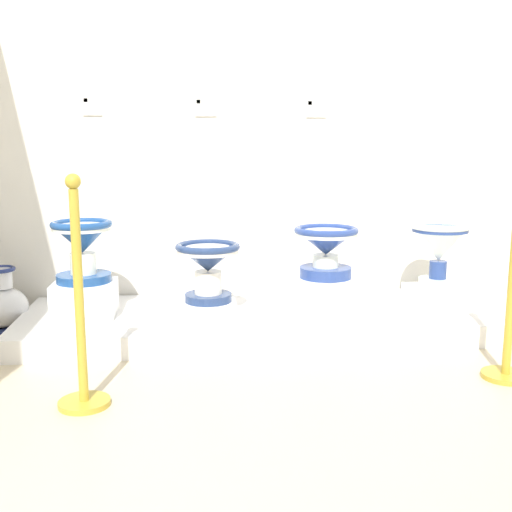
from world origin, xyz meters
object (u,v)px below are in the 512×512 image
Objects in this scene: info_placard_first at (92,106)px; decorative_vase_spare at (2,304)px; antique_toilet_central_ornate at (439,244)px; info_placard_third at (316,108)px; stanchion_post_near_right at (510,315)px; antique_toilet_leftmost at (208,262)px; antique_toilet_broad_patterned at (82,243)px; antique_toilet_slender_white at (326,245)px; stanchion_post_near_left at (81,331)px; plinth_block_leftmost at (209,308)px; plinth_block_central_ornate at (437,295)px; info_placard_second at (205,107)px; plinth_block_slender_white at (325,292)px; plinth_block_broad_patterned at (85,299)px.

decorative_vase_spare is (-0.53, -0.34, -1.17)m from info_placard_first.
info_placard_third reaches higher than antique_toilet_central_ornate.
stanchion_post_near_right is at bearing -21.46° from decorative_vase_spare.
antique_toilet_broad_patterned is at bearing 174.09° from antique_toilet_leftmost.
stanchion_post_near_left reaches higher than antique_toilet_slender_white.
info_placard_third is (0.72, 0.55, 1.16)m from plinth_block_leftmost.
stanchion_post_near_left is at bearing -151.67° from plinth_block_central_ornate.
info_placard_third is at bearing 116.15° from stanchion_post_near_right.
info_placard_first is at bearing 141.41° from antique_toilet_leftmost.
antique_toilet_central_ornate reaches higher than plinth_block_central_ornate.
decorative_vase_spare is at bearing 169.82° from antique_toilet_leftmost.
plinth_block_leftmost is 0.96× the size of decorative_vase_spare.
antique_toilet_broad_patterned is 2.68× the size of info_placard_third.
plinth_block_leftmost is at bearing 149.88° from stanchion_post_near_right.
info_placard_third is 0.13× the size of stanchion_post_near_left.
antique_toilet_broad_patterned is at bearing -146.24° from info_placard_second.
antique_toilet_broad_patterned reaches higher than plinth_block_leftmost.
decorative_vase_spare is at bearing 177.45° from plinth_block_slender_white.
antique_toilet_central_ornate is 2.97× the size of info_placard_second.
antique_toilet_slender_white is 3.32× the size of info_placard_first.
plinth_block_leftmost is (0.71, -0.07, -0.06)m from plinth_block_broad_patterned.
plinth_block_slender_white is 1.02× the size of antique_toilet_slender_white.
antique_toilet_slender_white reaches higher than decorative_vase_spare.
plinth_block_leftmost is at bearing -5.91° from antique_toilet_broad_patterned.
stanchion_post_near_left is (-1.27, -1.06, 0.12)m from plinth_block_slender_white.
plinth_block_leftmost is 1.62m from stanchion_post_near_right.
plinth_block_broad_patterned is 0.37× the size of stanchion_post_near_right.
info_placard_second is at bearing 180.00° from info_placard_third.
plinth_block_slender_white is 0.96× the size of antique_toilet_central_ornate.
plinth_block_broad_patterned reaches higher than plinth_block_slender_white.
info_placard_second is 0.14× the size of stanchion_post_near_left.
antique_toilet_central_ornate is at bearing -30.61° from info_placard_third.
antique_toilet_leftmost is at bearing 59.09° from stanchion_post_near_left.
info_placard_first is at bearing -180.00° from info_placard_second.
antique_toilet_slender_white is (0.00, 0.00, 0.29)m from plinth_block_slender_white.
decorative_vase_spare is at bearing 177.45° from antique_toilet_slender_white.
plinth_block_slender_white is at bearing 39.89° from stanchion_post_near_left.
antique_toilet_central_ornate is at bearing 28.33° from stanchion_post_near_left.
info_placard_first is at bearing 88.23° from antique_toilet_broad_patterned.
plinth_block_leftmost is 1.03× the size of plinth_block_central_ornate.
stanchion_post_near_right reaches higher than antique_toilet_leftmost.
stanchion_post_near_right is (2.09, -1.36, -1.03)m from info_placard_first.
decorative_vase_spare is at bearing -170.21° from info_placard_third.
antique_toilet_central_ornate reaches higher than decorative_vase_spare.
info_placard_third is (0.71, -0.00, -0.00)m from info_placard_second.
plinth_block_central_ornate is 0.37× the size of stanchion_post_near_left.
plinth_block_slender_white is at bearing 2.40° from antique_toilet_broad_patterned.
info_placard_first is at bearing 88.23° from plinth_block_broad_patterned.
antique_toilet_central_ornate is 2.26m from stanchion_post_near_left.
plinth_block_slender_white is at bearing -2.55° from decorative_vase_spare.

